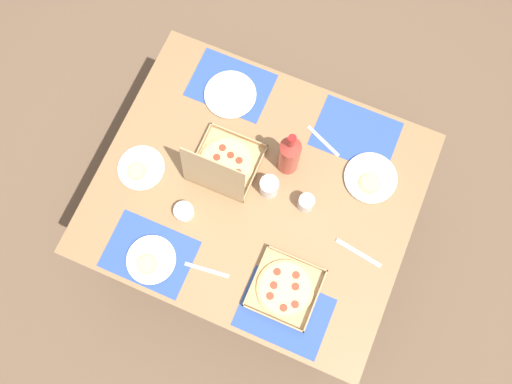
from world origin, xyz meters
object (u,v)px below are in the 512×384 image
object	(u,v)px
plate_middle	(151,260)
soda_bottle	(289,155)
condiment_bowl	(184,212)
cup_red	(269,187)
pizza_box_center	(285,289)
plate_far_left	(230,95)
pizza_box_corner_left	(224,166)
cup_dark	(306,203)
plate_near_left	(141,168)
plate_far_right	(370,179)

from	to	relation	value
plate_middle	soda_bottle	distance (m)	0.72
soda_bottle	condiment_bowl	xyz separation A→B (m)	(0.32, 0.37, -0.11)
condiment_bowl	cup_red	bearing A→B (deg)	-141.25
pizza_box_center	plate_far_left	size ratio (longest dim) A/B	1.13
pizza_box_corner_left	cup_dark	world-z (taller)	pizza_box_corner_left
plate_middle	soda_bottle	size ratio (longest dim) A/B	0.63
plate_middle	soda_bottle	world-z (taller)	soda_bottle
soda_bottle	plate_near_left	bearing A→B (deg)	24.88
cup_dark	soda_bottle	bearing A→B (deg)	-45.25
condiment_bowl	cup_dark	bearing A→B (deg)	-153.28
plate_far_right	plate_middle	size ratio (longest dim) A/B	1.12
pizza_box_corner_left	pizza_box_center	world-z (taller)	pizza_box_corner_left
cup_red	plate_middle	bearing A→B (deg)	54.92
pizza_box_corner_left	cup_red	bearing A→B (deg)	176.89
pizza_box_center	plate_middle	xyz separation A→B (m)	(0.55, 0.11, -0.00)
plate_far_left	plate_far_right	bearing A→B (deg)	170.14
plate_far_right	soda_bottle	bearing A→B (deg)	12.60
plate_far_right	pizza_box_center	bearing A→B (deg)	74.36
soda_bottle	cup_dark	world-z (taller)	soda_bottle
pizza_box_corner_left	condiment_bowl	size ratio (longest dim) A/B	3.66
pizza_box_corner_left	plate_far_right	world-z (taller)	pizza_box_corner_left
pizza_box_corner_left	plate_middle	xyz separation A→B (m)	(0.12, 0.48, -0.04)
cup_dark	condiment_bowl	size ratio (longest dim) A/B	1.03
condiment_bowl	plate_near_left	bearing A→B (deg)	-21.79
pizza_box_corner_left	plate_far_right	distance (m)	0.63
pizza_box_corner_left	condiment_bowl	world-z (taller)	pizza_box_corner_left
plate_middle	condiment_bowl	bearing A→B (deg)	-99.70
plate_middle	plate_near_left	bearing A→B (deg)	-57.70
plate_near_left	cup_dark	size ratio (longest dim) A/B	2.37
plate_near_left	condiment_bowl	xyz separation A→B (m)	(-0.26, 0.10, 0.01)
cup_dark	pizza_box_center	bearing A→B (deg)	98.53
plate_near_left	cup_dark	bearing A→B (deg)	-169.81
plate_far_left	soda_bottle	size ratio (longest dim) A/B	0.73
plate_far_left	soda_bottle	xyz separation A→B (m)	(-0.36, 0.20, 0.12)
condiment_bowl	pizza_box_corner_left	bearing A→B (deg)	-107.51
pizza_box_center	cup_dark	world-z (taller)	cup_dark
plate_middle	cup_dark	xyz separation A→B (m)	(-0.50, -0.47, 0.03)
pizza_box_corner_left	plate_middle	world-z (taller)	pizza_box_corner_left
plate_middle	soda_bottle	xyz separation A→B (m)	(-0.36, -0.61, 0.12)
plate_far_left	plate_far_right	xyz separation A→B (m)	(-0.71, 0.12, 0.00)
plate_middle	condiment_bowl	size ratio (longest dim) A/B	2.45
pizza_box_corner_left	plate_near_left	size ratio (longest dim) A/B	1.51
plate_far_left	cup_dark	bearing A→B (deg)	145.56
plate_far_right	cup_red	distance (m)	0.44
plate_far_right	cup_red	xyz separation A→B (m)	(0.38, 0.22, 0.04)
pizza_box_corner_left	cup_dark	bearing A→B (deg)	177.95
plate_near_left	plate_far_left	distance (m)	0.52
pizza_box_center	plate_near_left	bearing A→B (deg)	-16.68
pizza_box_center	plate_middle	distance (m)	0.56
pizza_box_corner_left	plate_near_left	xyz separation A→B (m)	(0.33, 0.14, -0.04)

